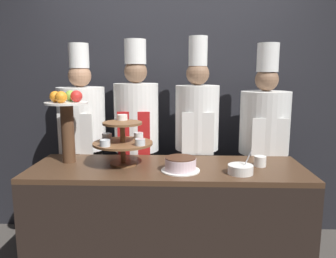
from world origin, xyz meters
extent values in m
cube|color=#232328|center=(0.00, 1.21, 1.40)|extent=(10.00, 0.06, 2.80)
cube|color=black|center=(0.00, 0.32, 0.43)|extent=(1.92, 0.63, 0.85)
cube|color=#4C3321|center=(0.00, 0.32, 0.87)|extent=(1.92, 0.63, 0.03)
cylinder|color=brown|center=(-0.32, 0.35, 0.90)|extent=(0.19, 0.19, 0.02)
cylinder|color=brown|center=(-0.32, 0.35, 1.04)|extent=(0.04, 0.04, 0.31)
cylinder|color=brown|center=(-0.32, 0.35, 1.05)|extent=(0.42, 0.42, 0.02)
cylinder|color=brown|center=(-0.32, 0.35, 1.19)|extent=(0.28, 0.28, 0.02)
cylinder|color=silver|center=(-0.22, 0.48, 1.08)|extent=(0.07, 0.07, 0.04)
cylinder|color=green|center=(-0.22, 0.48, 1.07)|extent=(0.06, 0.06, 0.03)
cylinder|color=silver|center=(-0.45, 0.44, 1.08)|extent=(0.07, 0.07, 0.04)
cylinder|color=red|center=(-0.45, 0.44, 1.07)|extent=(0.06, 0.06, 0.03)
cylinder|color=silver|center=(-0.41, 0.21, 1.08)|extent=(0.07, 0.07, 0.04)
cylinder|color=beige|center=(-0.41, 0.21, 1.07)|extent=(0.06, 0.06, 0.03)
cylinder|color=silver|center=(-0.18, 0.25, 1.08)|extent=(0.07, 0.07, 0.04)
cylinder|color=gold|center=(-0.18, 0.25, 1.07)|extent=(0.06, 0.06, 0.03)
cylinder|color=white|center=(-0.33, 0.44, 1.22)|extent=(0.07, 0.07, 0.04)
cylinder|color=brown|center=(-0.73, 0.41, 1.10)|extent=(0.09, 0.09, 0.43)
cylinder|color=white|center=(-0.73, 0.41, 1.33)|extent=(0.30, 0.30, 0.01)
sphere|color=red|center=(-0.65, 0.41, 1.37)|extent=(0.08, 0.08, 0.08)
sphere|color=#84B742|center=(-0.72, 0.48, 1.37)|extent=(0.08, 0.08, 0.08)
sphere|color=orange|center=(-0.81, 0.40, 1.37)|extent=(0.08, 0.08, 0.08)
sphere|color=orange|center=(-0.74, 0.33, 1.37)|extent=(0.08, 0.08, 0.08)
cylinder|color=white|center=(0.09, 0.21, 0.89)|extent=(0.26, 0.26, 0.01)
cylinder|color=silver|center=(0.09, 0.21, 0.94)|extent=(0.21, 0.21, 0.08)
cylinder|color=#472819|center=(0.09, 0.21, 0.98)|extent=(0.20, 0.20, 0.01)
cylinder|color=white|center=(0.65, 0.34, 0.93)|extent=(0.08, 0.08, 0.07)
cylinder|color=white|center=(0.48, 0.17, 0.92)|extent=(0.16, 0.16, 0.06)
cylinder|color=#BCBCC1|center=(0.53, 0.17, 0.99)|extent=(0.05, 0.01, 0.11)
cube|color=#38332D|center=(-0.75, 0.83, 0.45)|extent=(0.30, 0.16, 0.89)
cylinder|color=white|center=(-0.75, 0.83, 1.16)|extent=(0.40, 0.40, 0.53)
cube|color=white|center=(-0.75, 0.64, 1.05)|extent=(0.28, 0.01, 0.34)
sphere|color=#A37556|center=(-0.75, 0.83, 1.51)|extent=(0.19, 0.19, 0.19)
cylinder|color=white|center=(-0.75, 0.83, 1.68)|extent=(0.17, 0.17, 0.20)
cube|color=#28282D|center=(-0.28, 0.83, 0.44)|extent=(0.28, 0.15, 0.88)
cylinder|color=white|center=(-0.28, 0.83, 1.17)|extent=(0.37, 0.37, 0.57)
cube|color=red|center=(-0.28, 0.65, 1.05)|extent=(0.26, 0.01, 0.36)
sphere|color=#846047|center=(-0.28, 0.83, 1.55)|extent=(0.19, 0.19, 0.19)
cylinder|color=white|center=(-0.28, 0.83, 1.71)|extent=(0.18, 0.18, 0.20)
cube|color=#28282D|center=(0.23, 0.83, 0.45)|extent=(0.27, 0.15, 0.90)
cylinder|color=white|center=(0.23, 0.83, 1.17)|extent=(0.36, 0.36, 0.54)
cube|color=white|center=(0.23, 0.66, 1.06)|extent=(0.25, 0.01, 0.34)
sphere|color=#846047|center=(0.23, 0.83, 1.53)|extent=(0.19, 0.19, 0.19)
cylinder|color=white|center=(0.23, 0.83, 1.71)|extent=(0.15, 0.15, 0.24)
cube|color=black|center=(0.80, 0.83, 0.43)|extent=(0.31, 0.17, 0.87)
cylinder|color=white|center=(0.80, 0.83, 1.13)|extent=(0.41, 0.41, 0.52)
cube|color=white|center=(0.80, 0.63, 1.02)|extent=(0.29, 0.01, 0.33)
sphere|color=#846047|center=(0.80, 0.83, 1.48)|extent=(0.19, 0.19, 0.19)
cylinder|color=white|center=(0.80, 0.83, 1.66)|extent=(0.17, 0.17, 0.23)
camera|label=1|loc=(0.08, -1.91, 1.55)|focal=35.00mm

